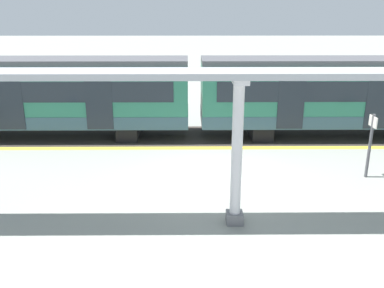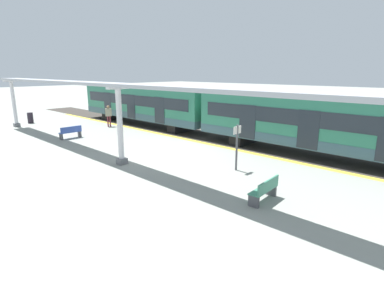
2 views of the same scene
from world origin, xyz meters
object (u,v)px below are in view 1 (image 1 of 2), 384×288
Objects in this scene: train_far_carriage at (366,96)px; canopy_pillar_second at (237,153)px; platform_info_sign at (371,140)px; train_near_carriage at (22,96)px.

train_far_carriage is 10.50m from canopy_pillar_second.
train_far_carriage is 6.66× the size of platform_info_sign.
train_far_carriage is (0.00, 15.23, 0.00)m from train_near_carriage.
canopy_pillar_second is at bearing -56.79° from platform_info_sign.
train_far_carriage is 5.30m from platform_info_sign.
train_near_carriage is 1.00× the size of train_far_carriage.
platform_info_sign is (4.95, 13.39, -0.51)m from train_near_carriage.
train_near_carriage is 3.77× the size of canopy_pillar_second.
canopy_pillar_second is (8.11, -6.67, 0.14)m from train_far_carriage.
platform_info_sign is (4.95, -1.84, -0.51)m from train_far_carriage.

